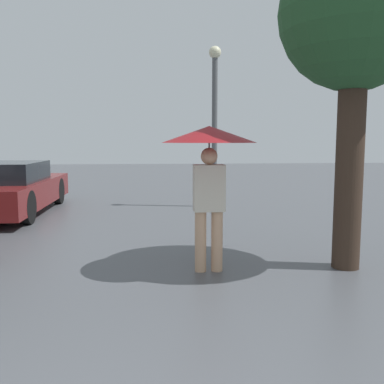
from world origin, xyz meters
name	(u,v)px	position (x,y,z in m)	size (l,w,h in m)	color
pedestrian	(209,152)	(0.59, 4.15, 1.51)	(1.17, 1.17, 1.82)	tan
parked_car_farthest	(9,189)	(-3.35, 8.89, 0.56)	(1.74, 4.55, 1.17)	maroon
tree	(356,20)	(2.38, 4.13, 3.10)	(1.88, 1.88, 4.13)	#38281E
street_lamp	(215,110)	(1.44, 9.47, 2.39)	(0.30, 0.30, 3.92)	#515456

